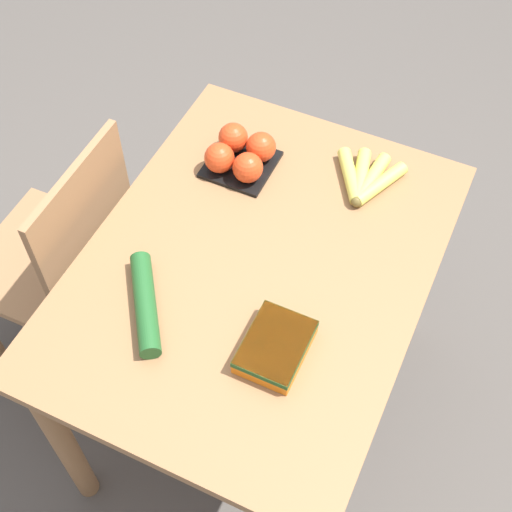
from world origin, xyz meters
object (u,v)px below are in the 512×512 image
at_px(chair, 65,262).
at_px(banana_bunch, 365,179).
at_px(cucumber_near, 145,303).
at_px(tomato_pack, 240,154).
at_px(carrot_bag, 275,346).

bearing_deg(chair, banana_bunch, 117.15).
distance_m(banana_bunch, cucumber_near, 0.65).
bearing_deg(tomato_pack, chair, 126.85).
bearing_deg(tomato_pack, banana_bunch, -76.47).
bearing_deg(cucumber_near, banana_bunch, -29.26).
distance_m(chair, tomato_pack, 0.61).
distance_m(banana_bunch, tomato_pack, 0.33).
relative_size(tomato_pack, cucumber_near, 0.72).
height_order(chair, tomato_pack, chair).
height_order(banana_bunch, carrot_bag, carrot_bag).
distance_m(chair, carrot_bag, 0.80).
xyz_separation_m(banana_bunch, tomato_pack, (-0.08, 0.32, 0.03)).
bearing_deg(banana_bunch, tomato_pack, 103.53).
bearing_deg(tomato_pack, cucumber_near, 179.97).
relative_size(banana_bunch, tomato_pack, 1.11).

